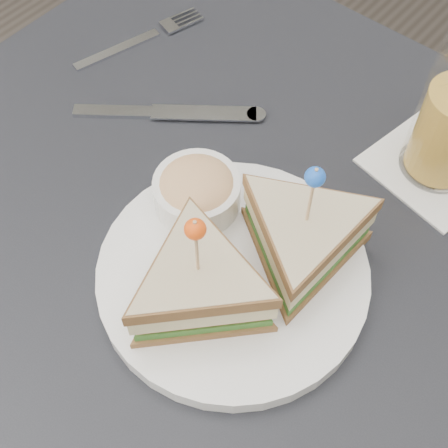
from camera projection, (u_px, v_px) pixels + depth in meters
ground_plane at (217, 446)px, 1.24m from camera, size 3.50×3.50×0.00m
table at (211, 289)px, 0.67m from camera, size 0.80×0.80×0.75m
plate_meal at (242, 257)px, 0.56m from camera, size 0.32×0.32×0.15m
cutlery_fork at (145, 37)px, 0.78m from camera, size 0.07×0.18×0.01m
cutlery_knife at (160, 113)px, 0.71m from camera, size 0.18×0.15×0.01m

